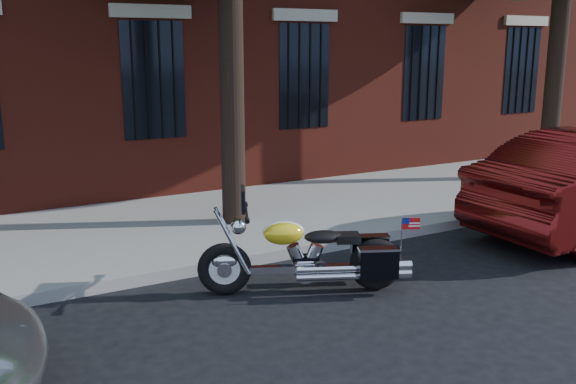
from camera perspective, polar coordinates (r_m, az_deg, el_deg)
ground at (r=7.28m, az=1.16°, el=-9.66°), size 120.00×120.00×0.00m
curb at (r=8.40m, az=-3.60°, el=-6.00°), size 40.00×0.16×0.15m
sidewalk at (r=10.05m, az=-8.23°, el=-2.91°), size 40.00×3.60×0.15m
motorcycle at (r=7.38m, az=2.14°, el=-5.83°), size 2.22×1.37×1.25m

